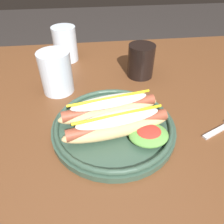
{
  "coord_description": "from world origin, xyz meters",
  "views": [
    {
      "loc": [
        0.02,
        -0.48,
        1.1
      ],
      "look_at": [
        0.06,
        -0.09,
        0.77
      ],
      "focal_mm": 34.44,
      "sensor_mm": 36.0,
      "label": 1
    }
  ],
  "objects_px": {
    "soda_cup": "(141,61)",
    "water_cup": "(56,73)",
    "hot_dog_plate": "(115,122)",
    "extra_cup": "(65,44)"
  },
  "relations": [
    {
      "from": "soda_cup",
      "to": "water_cup",
      "type": "height_order",
      "value": "water_cup"
    },
    {
      "from": "hot_dog_plate",
      "to": "water_cup",
      "type": "distance_m",
      "value": 0.24
    },
    {
      "from": "soda_cup",
      "to": "extra_cup",
      "type": "height_order",
      "value": "extra_cup"
    },
    {
      "from": "hot_dog_plate",
      "to": "water_cup",
      "type": "height_order",
      "value": "water_cup"
    },
    {
      "from": "soda_cup",
      "to": "extra_cup",
      "type": "bearing_deg",
      "value": 149.01
    },
    {
      "from": "hot_dog_plate",
      "to": "soda_cup",
      "type": "xyz_separation_m",
      "value": [
        0.11,
        0.24,
        0.03
      ]
    },
    {
      "from": "soda_cup",
      "to": "extra_cup",
      "type": "distance_m",
      "value": 0.28
    },
    {
      "from": "soda_cup",
      "to": "extra_cup",
      "type": "xyz_separation_m",
      "value": [
        -0.24,
        0.14,
        0.01
      ]
    },
    {
      "from": "hot_dog_plate",
      "to": "extra_cup",
      "type": "relative_size",
      "value": 2.42
    },
    {
      "from": "hot_dog_plate",
      "to": "extra_cup",
      "type": "distance_m",
      "value": 0.41
    }
  ]
}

